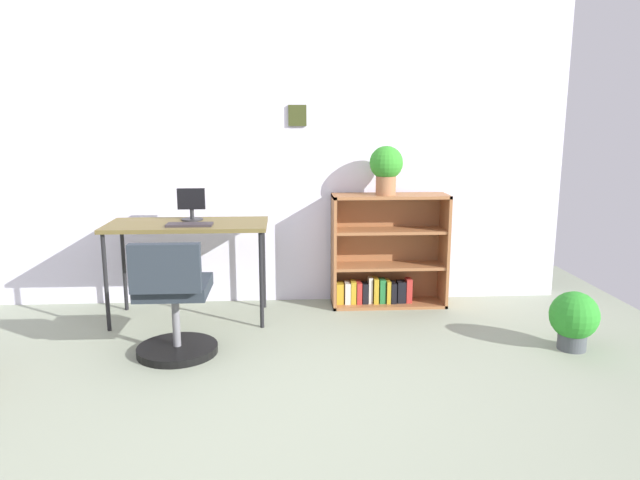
% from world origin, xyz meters
% --- Properties ---
extents(ground_plane, '(6.24, 6.24, 0.00)m').
position_xyz_m(ground_plane, '(0.00, 0.00, 0.00)').
color(ground_plane, gray).
extents(wall_back, '(5.20, 0.12, 2.50)m').
position_xyz_m(wall_back, '(0.00, 2.15, 1.25)').
color(wall_back, silver).
rests_on(wall_back, ground_plane).
extents(desk, '(1.18, 0.56, 0.74)m').
position_xyz_m(desk, '(-0.43, 1.67, 0.69)').
color(desk, brown).
rests_on(desk, ground_plane).
extents(monitor, '(0.21, 0.16, 0.25)m').
position_xyz_m(monitor, '(-0.42, 1.78, 0.86)').
color(monitor, '#262628').
rests_on(monitor, desk).
extents(keyboard, '(0.33, 0.14, 0.02)m').
position_xyz_m(keyboard, '(-0.40, 1.54, 0.75)').
color(keyboard, '#302A2D').
rests_on(keyboard, desk).
extents(office_chair, '(0.52, 0.55, 0.78)m').
position_xyz_m(office_chair, '(-0.42, 0.92, 0.34)').
color(office_chair, black).
rests_on(office_chair, ground_plane).
extents(bookshelf_low, '(0.93, 0.30, 0.91)m').
position_xyz_m(bookshelf_low, '(1.11, 1.96, 0.41)').
color(bookshelf_low, '#996038').
rests_on(bookshelf_low, ground_plane).
extents(potted_plant_on_shelf, '(0.26, 0.26, 0.38)m').
position_xyz_m(potted_plant_on_shelf, '(1.09, 1.90, 1.14)').
color(potted_plant_on_shelf, '#9E6642').
rests_on(potted_plant_on_shelf, bookshelf_low).
extents(potted_plant_floor, '(0.32, 0.32, 0.39)m').
position_xyz_m(potted_plant_floor, '(2.18, 0.89, 0.22)').
color(potted_plant_floor, '#474C51').
rests_on(potted_plant_floor, ground_plane).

